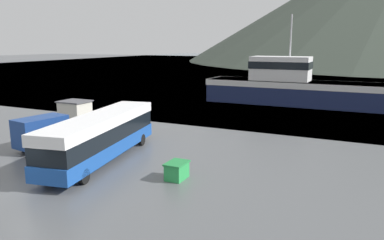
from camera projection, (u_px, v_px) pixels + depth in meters
name	position (u px, v px, depth m)	size (l,w,h in m)	color
ground_plane	(34.00, 188.00, 20.80)	(400.00, 400.00, 0.00)	#515456
water_surface	(325.00, 64.00, 142.92)	(240.00, 240.00, 0.00)	slate
tour_bus	(101.00, 135.00, 25.44)	(4.79, 12.52, 3.16)	#194799
delivery_van	(47.00, 131.00, 28.55)	(2.70, 5.57, 2.48)	navy
fishing_boat	(294.00, 87.00, 48.85)	(23.83, 5.43, 11.50)	#19234C
storage_bin	(177.00, 170.00, 22.11)	(1.09, 1.51, 1.03)	green
dock_kiosk	(75.00, 112.00, 37.15)	(2.80, 2.43, 2.32)	beige
small_boat	(365.00, 95.00, 55.05)	(3.59, 5.74, 0.75)	maroon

